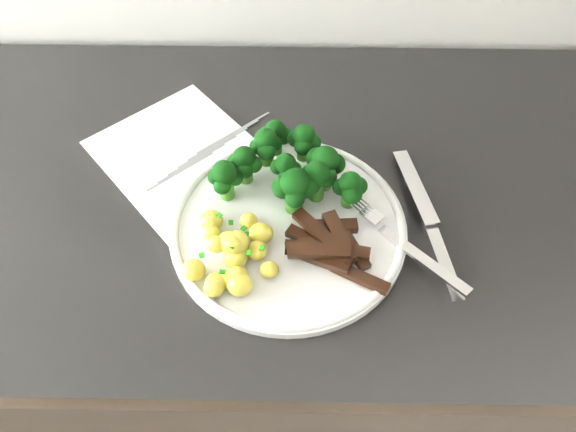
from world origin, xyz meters
TOP-DOWN VIEW (x-y plane):
  - counter at (-0.00, 1.66)m, footprint 2.49×0.62m
  - recipe_paper at (-0.08, 1.70)m, footprint 0.35×0.35m
  - plate at (0.06, 1.58)m, footprint 0.31×0.31m
  - broccoli at (0.06, 1.65)m, footprint 0.21×0.15m
  - potatoes at (-0.01, 1.53)m, footprint 0.12×0.12m
  - beef_strips at (0.11, 1.54)m, footprint 0.13×0.12m
  - fork at (0.21, 1.55)m, footprint 0.15×0.17m
  - knife at (0.25, 1.57)m, footprint 0.06×0.24m

SIDE VIEW (x-z plane):
  - counter at x=0.00m, z-range 0.00..0.93m
  - recipe_paper at x=-0.08m, z-range 0.93..0.94m
  - plate at x=0.06m, z-range 0.93..0.95m
  - knife at x=0.25m, z-range 0.93..0.96m
  - fork at x=0.21m, z-range 0.94..0.96m
  - beef_strips at x=0.11m, z-range 0.94..0.97m
  - potatoes at x=-0.01m, z-range 0.94..0.98m
  - broccoli at x=0.06m, z-range 0.95..1.02m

